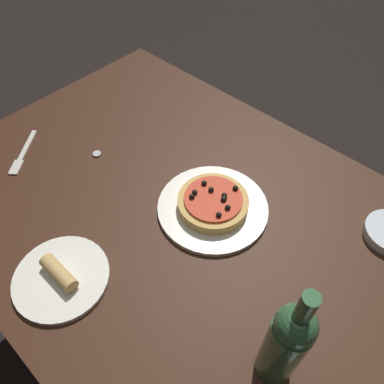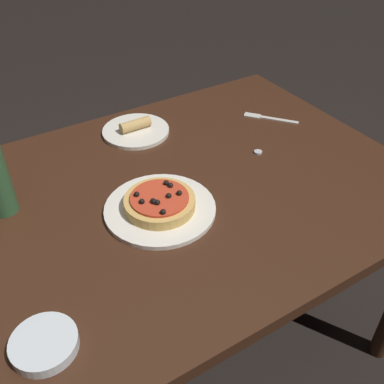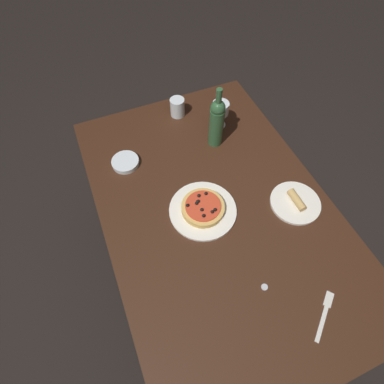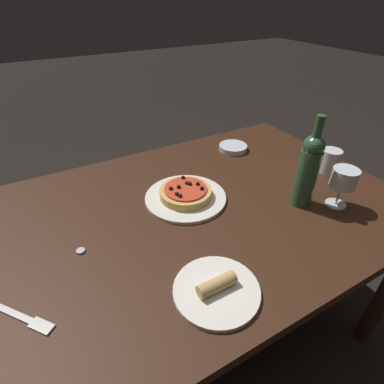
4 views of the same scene
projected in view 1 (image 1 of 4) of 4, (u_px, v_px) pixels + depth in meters
name	position (u px, v px, depth m)	size (l,w,h in m)	color
ground_plane	(194.00, 327.00, 1.47)	(14.00, 14.00, 0.00)	black
dining_table	(195.00, 239.00, 0.99)	(1.43, 0.93, 0.71)	#381E11
dinner_plate	(213.00, 208.00, 0.95)	(0.28, 0.28, 0.01)	white
pizza	(213.00, 202.00, 0.93)	(0.18, 0.18, 0.04)	tan
wine_bottle	(286.00, 344.00, 0.61)	(0.07, 0.07, 0.31)	#2D5633
fork	(23.00, 155.00, 1.08)	(0.13, 0.15, 0.00)	beige
side_plate	(61.00, 277.00, 0.82)	(0.21, 0.21, 0.04)	white
bottle_cap	(97.00, 154.00, 1.08)	(0.02, 0.02, 0.01)	#B7B7BC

